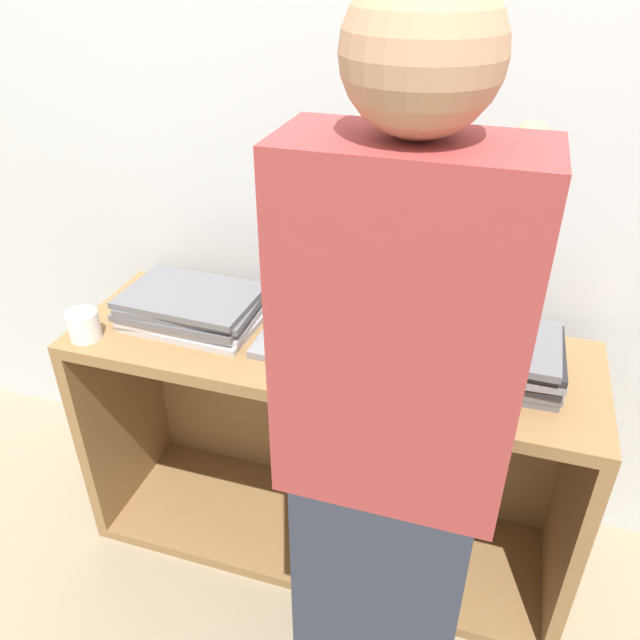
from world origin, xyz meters
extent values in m
plane|color=gray|center=(0.00, 0.00, 0.00)|extent=(12.00, 12.00, 0.00)
cube|color=silver|center=(0.00, 0.57, 1.20)|extent=(8.00, 0.05, 2.40)
cube|color=olive|center=(0.00, 0.23, 0.73)|extent=(1.43, 0.47, 0.04)
cube|color=olive|center=(0.00, 0.23, 0.02)|extent=(1.43, 0.47, 0.04)
cube|color=olive|center=(-0.70, 0.23, 0.38)|extent=(0.04, 0.47, 0.68)
cube|color=olive|center=(0.70, 0.23, 0.38)|extent=(0.04, 0.47, 0.68)
cube|color=olive|center=(0.00, 0.45, 0.38)|extent=(1.36, 0.04, 0.68)
cube|color=gray|center=(0.00, 0.23, 0.76)|extent=(0.37, 0.25, 0.02)
cube|color=#28282B|center=(0.00, 0.24, 0.77)|extent=(0.30, 0.14, 0.00)
cube|color=gray|center=(0.00, 0.39, 0.89)|extent=(0.37, 0.06, 0.24)
cube|color=black|center=(0.00, 0.38, 0.89)|extent=(0.32, 0.05, 0.21)
cube|color=#B7B7BC|center=(-0.40, 0.24, 0.76)|extent=(0.38, 0.26, 0.02)
cube|color=#B7B7BC|center=(-0.40, 0.24, 0.78)|extent=(0.37, 0.25, 0.02)
cube|color=slate|center=(-0.41, 0.23, 0.80)|extent=(0.37, 0.25, 0.02)
cube|color=slate|center=(-0.40, 0.24, 0.82)|extent=(0.37, 0.26, 0.02)
cube|color=slate|center=(-0.40, 0.24, 0.84)|extent=(0.38, 0.26, 0.02)
cube|color=slate|center=(0.40, 0.24, 0.76)|extent=(0.38, 0.26, 0.02)
cube|color=slate|center=(0.41, 0.24, 0.78)|extent=(0.38, 0.26, 0.02)
cube|color=#232326|center=(0.40, 0.24, 0.80)|extent=(0.37, 0.25, 0.02)
cube|color=gray|center=(0.41, 0.23, 0.82)|extent=(0.38, 0.26, 0.02)
cube|color=#232326|center=(0.41, 0.24, 0.84)|extent=(0.37, 0.25, 0.02)
cube|color=slate|center=(0.40, 0.23, 0.85)|extent=(0.37, 0.25, 0.02)
cube|color=#2D3342|center=(0.26, -0.24, 0.41)|extent=(0.34, 0.20, 0.81)
cube|color=#993838|center=(0.26, -0.24, 1.13)|extent=(0.40, 0.20, 0.64)
sphere|color=tan|center=(0.26, -0.24, 1.56)|extent=(0.22, 0.22, 0.22)
cylinder|color=tan|center=(0.10, 0.02, 1.36)|extent=(0.07, 0.32, 0.07)
cylinder|color=tan|center=(0.42, 0.02, 1.36)|extent=(0.07, 0.32, 0.07)
cylinder|color=white|center=(-0.64, 0.07, 0.79)|extent=(0.09, 0.09, 0.08)
cube|color=red|center=(0.40, 0.17, 0.87)|extent=(0.06, 0.02, 0.01)
camera|label=1|loc=(0.40, -1.10, 1.69)|focal=35.00mm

